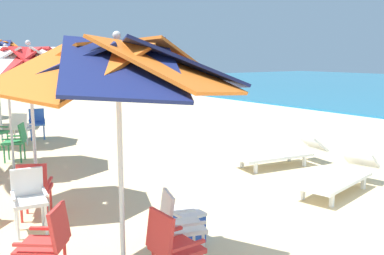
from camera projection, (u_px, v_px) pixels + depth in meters
ground_plane at (357, 226)px, 6.00m from camera, size 80.00×80.00×0.00m
beach_umbrella_0 at (118, 68)px, 3.93m from camera, size 2.47×2.47×2.60m
plastic_chair_0 at (48, 241)px, 4.35m from camera, size 0.63×0.63×0.87m
plastic_chair_1 at (178, 223)px, 4.83m from camera, size 0.56×0.58×0.87m
plastic_chair_2 at (171, 245)px, 4.26m from camera, size 0.44×0.47×0.87m
beach_umbrella_1 at (29, 66)px, 6.37m from camera, size 1.96×1.96×2.61m
plastic_chair_4 at (29, 196)px, 5.74m from camera, size 0.53×0.50×0.87m
plastic_chair_5 at (34, 187)px, 6.16m from camera, size 0.61×0.59×0.87m
beach_umbrella_2 at (6, 60)px, 8.59m from camera, size 2.28×2.28×2.62m
plastic_chair_6 at (17, 140)px, 9.59m from camera, size 0.60×0.61×0.87m
plastic_chair_8 at (37, 122)px, 12.20m from camera, size 0.56×0.54×0.87m
plastic_chair_9 at (22, 126)px, 11.42m from camera, size 0.63×0.63×0.87m
sun_lounger_1 at (340, 176)px, 7.48m from camera, size 1.03×2.23×0.62m
sun_lounger_2 at (281, 153)px, 9.23m from camera, size 0.96×2.22×0.62m
cooler_box at (185, 225)px, 5.53m from camera, size 0.50×0.34×0.40m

